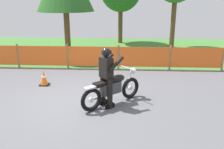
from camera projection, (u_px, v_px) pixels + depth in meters
name	position (u px, v px, depth m)	size (l,w,h in m)	color
ground	(79.00, 101.00, 7.33)	(24.00, 24.00, 0.02)	#5B5B60
grass_verge	(102.00, 50.00, 14.24)	(24.00, 7.83, 0.01)	#427A33
barrier_fence	(93.00, 56.00, 10.36)	(10.92, 0.08, 1.05)	olive
motorcycle_lead	(112.00, 88.00, 6.95)	(1.63, 1.47, 0.99)	black
rider_lead	(107.00, 75.00, 6.69)	(0.73, 0.73, 1.69)	black
traffic_cone	(44.00, 78.00, 8.52)	(0.32, 0.32, 0.53)	black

